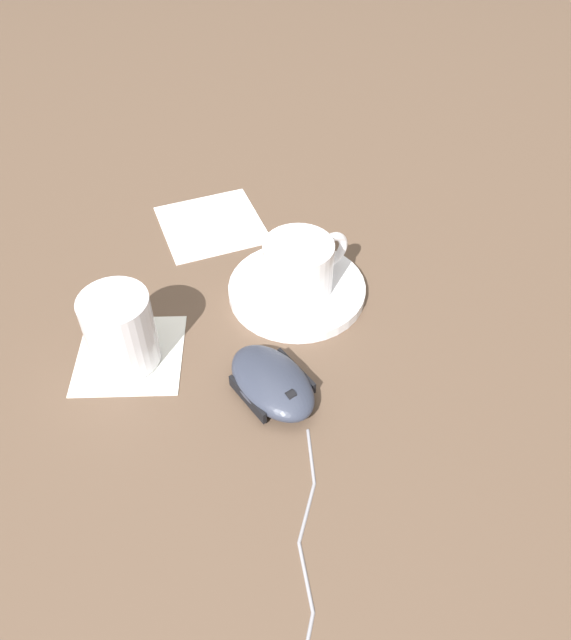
{
  "coord_description": "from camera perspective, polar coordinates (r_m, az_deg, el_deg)",
  "views": [
    {
      "loc": [
        0.2,
        -0.42,
        0.5
      ],
      "look_at": [
        0.02,
        0.01,
        0.03
      ],
      "focal_mm": 35.0,
      "sensor_mm": 36.0,
      "label": 1
    }
  ],
  "objects": [
    {
      "name": "mouse_cable",
      "position": [
        0.54,
        1.95,
        -22.33
      ],
      "size": [
        0.1,
        0.26,
        0.0
      ],
      "color": "gray",
      "rests_on": "ground"
    },
    {
      "name": "saucer",
      "position": [
        0.73,
        1.05,
        2.78
      ],
      "size": [
        0.16,
        0.16,
        0.01
      ],
      "primitive_type": "cylinder",
      "color": "white",
      "rests_on": "ground"
    },
    {
      "name": "drinking_glass",
      "position": [
        0.65,
        -14.88,
        -0.91
      ],
      "size": [
        0.07,
        0.07,
        0.08
      ],
      "primitive_type": "cylinder",
      "color": "silver",
      "rests_on": "napkin_under_glass"
    },
    {
      "name": "computer_mouse",
      "position": [
        0.62,
        -1.22,
        -5.71
      ],
      "size": [
        0.13,
        0.11,
        0.03
      ],
      "color": "#2D3342",
      "rests_on": "ground"
    },
    {
      "name": "ground_plane",
      "position": [
        0.68,
        -2.04,
        -1.65
      ],
      "size": [
        3.0,
        3.0,
        0.0
      ],
      "primitive_type": "plane",
      "color": "brown"
    },
    {
      "name": "coffee_cup",
      "position": [
        0.7,
        1.33,
        5.01
      ],
      "size": [
        0.08,
        0.1,
        0.06
      ],
      "color": "white",
      "rests_on": "saucer"
    },
    {
      "name": "napkin_spare",
      "position": [
        0.84,
        -6.77,
        8.7
      ],
      "size": [
        0.18,
        0.18,
        0.0
      ],
      "primitive_type": "cube",
      "rotation": [
        0.0,
        0.0,
        0.75
      ],
      "color": "white",
      "rests_on": "ground"
    },
    {
      "name": "napkin_under_glass",
      "position": [
        0.69,
        -14.03,
        -3.06
      ],
      "size": [
        0.15,
        0.15,
        0.0
      ],
      "primitive_type": "cube",
      "rotation": [
        0.0,
        0.0,
        0.42
      ],
      "color": "silver",
      "rests_on": "ground"
    }
  ]
}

